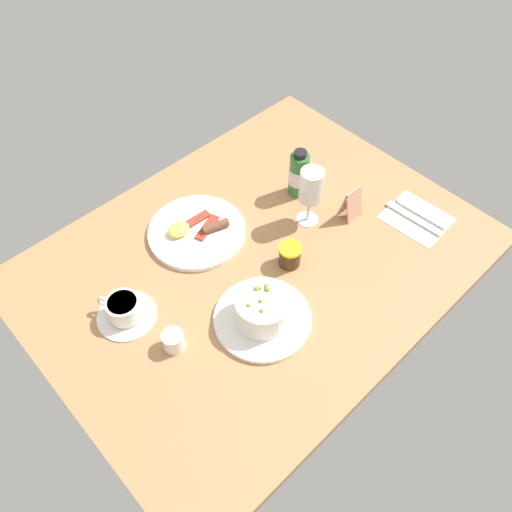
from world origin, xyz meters
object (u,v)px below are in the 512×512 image
(cutlery_setting, at_px, (415,217))
(jam_jar, at_px, (290,255))
(coffee_cup, at_px, (124,310))
(breakfast_plate, at_px, (196,231))
(porridge_bowl, at_px, (263,311))
(menu_card, at_px, (351,203))
(sauce_bottle_green, at_px, (299,174))
(creamer_jug, at_px, (174,340))
(wine_glass, at_px, (312,189))

(cutlery_setting, distance_m, jam_jar, 0.38)
(coffee_cup, xyz_separation_m, breakfast_plate, (0.28, 0.08, -0.02))
(porridge_bowl, bearing_deg, coffee_cup, 134.64)
(jam_jar, height_order, menu_card, menu_card)
(sauce_bottle_green, bearing_deg, jam_jar, -140.69)
(jam_jar, xyz_separation_m, menu_card, (0.23, 0.00, 0.01))
(creamer_jug, bearing_deg, wine_glass, 6.19)
(creamer_jug, bearing_deg, breakfast_plate, 42.26)
(jam_jar, bearing_deg, creamer_jug, 177.91)
(wine_glass, relative_size, jam_jar, 2.76)
(wine_glass, bearing_deg, jam_jar, -154.77)
(cutlery_setting, relative_size, creamer_jug, 2.98)
(menu_card, bearing_deg, jam_jar, -179.13)
(porridge_bowl, height_order, breakfast_plate, porridge_bowl)
(porridge_bowl, xyz_separation_m, menu_card, (0.40, 0.08, 0.01))
(wine_glass, height_order, sauce_bottle_green, wine_glass)
(wine_glass, xyz_separation_m, menu_card, (0.09, -0.06, -0.07))
(cutlery_setting, xyz_separation_m, jam_jar, (-0.35, 0.13, 0.03))
(breakfast_plate, bearing_deg, sauce_bottle_green, -13.69)
(porridge_bowl, distance_m, wine_glass, 0.34)
(menu_card, bearing_deg, breakfast_plate, 145.97)
(porridge_bowl, relative_size, sauce_bottle_green, 1.56)
(coffee_cup, distance_m, creamer_jug, 0.14)
(wine_glass, relative_size, sauce_bottle_green, 1.18)
(cutlery_setting, height_order, wine_glass, wine_glass)
(porridge_bowl, xyz_separation_m, breakfast_plate, (0.06, 0.31, -0.03))
(cutlery_setting, relative_size, wine_glass, 1.01)
(jam_jar, bearing_deg, cutlery_setting, -19.44)
(jam_jar, xyz_separation_m, breakfast_plate, (-0.11, 0.23, -0.02))
(wine_glass, bearing_deg, cutlery_setting, -41.60)
(porridge_bowl, height_order, menu_card, porridge_bowl)
(cutlery_setting, bearing_deg, sauce_bottle_green, 119.31)
(cutlery_setting, bearing_deg, wine_glass, 138.40)
(porridge_bowl, bearing_deg, menu_card, 10.98)
(coffee_cup, bearing_deg, wine_glass, -9.12)
(menu_card, bearing_deg, coffee_cup, 166.65)
(cutlery_setting, height_order, breakfast_plate, breakfast_plate)
(cutlery_setting, distance_m, creamer_jug, 0.72)
(creamer_jug, distance_m, breakfast_plate, 0.33)
(sauce_bottle_green, bearing_deg, wine_glass, -120.52)
(jam_jar, bearing_deg, wine_glass, 25.23)
(menu_card, bearing_deg, wine_glass, 146.32)
(coffee_cup, relative_size, creamer_jug, 2.40)
(creamer_jug, bearing_deg, jam_jar, -2.09)
(sauce_bottle_green, bearing_deg, creamer_jug, -164.90)
(cutlery_setting, relative_size, jam_jar, 2.78)
(coffee_cup, distance_m, wine_glass, 0.54)
(porridge_bowl, bearing_deg, wine_glass, 24.69)
(wine_glass, distance_m, menu_card, 0.13)
(porridge_bowl, distance_m, cutlery_setting, 0.52)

